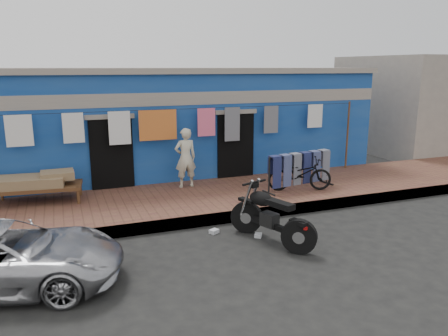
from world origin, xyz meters
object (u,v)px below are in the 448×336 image
seated_person (185,158)px  motorcycle (272,215)px  charpoy (39,188)px  bicycle (300,170)px  car (0,256)px  jeans_rack (300,170)px

seated_person → motorcycle: size_ratio=0.84×
seated_person → charpoy: 3.65m
bicycle → motorcycle: size_ratio=0.87×
charpoy → bicycle: bearing=-11.7°
charpoy → seated_person: bearing=1.2°
bicycle → charpoy: bearing=96.1°
seated_person → motorcycle: (0.68, -3.69, -0.47)m
car → bicycle: bicycle is taller
seated_person → bicycle: 3.01m
car → jeans_rack: jeans_rack is taller
car → seated_person: 5.62m
bicycle → charpoy: size_ratio=0.77×
charpoy → jeans_rack: (6.38, -1.14, 0.15)m
motorcycle → bicycle: bearing=29.7°
car → jeans_rack: size_ratio=1.80×
motorcycle → jeans_rack: 3.23m
car → seated_person: bearing=-33.8°
car → jeans_rack: 7.32m
seated_person → jeans_rack: size_ratio=0.75×
motorcycle → charpoy: size_ratio=0.88×
car → charpoy: car is taller
seated_person → motorcycle: 3.78m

